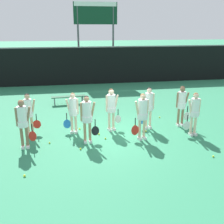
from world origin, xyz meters
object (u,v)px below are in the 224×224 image
(player_3, at_px, (194,111))
(tennis_ball_0, at_px, (135,125))
(tennis_ball_8, at_px, (80,129))
(tennis_ball_10, at_px, (160,117))
(tennis_ball_9, at_px, (99,134))
(tennis_ball_1, at_px, (105,138))
(player_0, at_px, (23,120))
(player_1, at_px, (87,115))
(tennis_ball_5, at_px, (50,143))
(player_4, at_px, (29,111))
(player_6, at_px, (111,106))
(player_7, at_px, (149,105))
(player_2, at_px, (142,113))
(player_8, at_px, (182,103))
(tennis_ball_4, at_px, (25,176))
(scoreboard, at_px, (96,21))
(tennis_ball_7, at_px, (213,156))
(tennis_ball_3, at_px, (146,131))
(player_5, at_px, (73,110))
(bench_courtside, at_px, (68,97))

(player_3, bearing_deg, tennis_ball_0, 142.93)
(tennis_ball_8, bearing_deg, tennis_ball_10, 12.07)
(tennis_ball_0, bearing_deg, tennis_ball_9, -156.74)
(tennis_ball_0, height_order, tennis_ball_1, tennis_ball_0)
(player_3, height_order, tennis_ball_1, player_3)
(tennis_ball_0, bearing_deg, player_0, -162.16)
(player_1, height_order, tennis_ball_5, player_1)
(tennis_ball_0, bearing_deg, player_4, -176.88)
(tennis_ball_1, distance_m, tennis_ball_10, 3.44)
(player_6, height_order, player_7, player_6)
(player_2, relative_size, player_8, 1.03)
(tennis_ball_5, bearing_deg, tennis_ball_4, -105.22)
(player_3, xyz_separation_m, player_8, (-0.04, 1.06, 0.01))
(player_2, xyz_separation_m, tennis_ball_0, (0.10, 1.37, -1.01))
(player_8, distance_m, tennis_ball_0, 2.18)
(player_2, xyz_separation_m, player_6, (-0.96, 1.08, -0.01))
(scoreboard, distance_m, tennis_ball_7, 14.13)
(player_4, bearing_deg, player_8, -9.53)
(tennis_ball_5, height_order, tennis_ball_10, tennis_ball_10)
(player_1, height_order, tennis_ball_7, player_1)
(player_2, height_order, tennis_ball_9, player_2)
(player_0, bearing_deg, tennis_ball_7, -20.83)
(player_0, height_order, player_4, player_0)
(tennis_ball_3, bearing_deg, tennis_ball_1, -165.97)
(tennis_ball_8, bearing_deg, tennis_ball_9, -44.03)
(player_1, bearing_deg, player_8, 13.26)
(player_5, bearing_deg, tennis_ball_4, -107.07)
(bench_courtside, xyz_separation_m, player_7, (3.20, -4.20, 0.65))
(player_3, bearing_deg, tennis_ball_10, 102.15)
(scoreboard, distance_m, player_6, 10.92)
(tennis_ball_4, relative_size, tennis_ball_10, 1.07)
(tennis_ball_0, distance_m, tennis_ball_5, 3.70)
(player_1, distance_m, player_2, 2.01)
(player_8, bearing_deg, scoreboard, 107.29)
(player_4, relative_size, tennis_ball_4, 23.59)
(player_0, distance_m, tennis_ball_0, 4.63)
(tennis_ball_10, bearing_deg, bench_courtside, 143.23)
(player_7, distance_m, player_8, 1.46)
(bench_courtside, bearing_deg, tennis_ball_5, -103.41)
(player_1, bearing_deg, tennis_ball_0, 30.62)
(player_1, distance_m, player_4, 2.40)
(tennis_ball_0, relative_size, tennis_ball_9, 0.99)
(player_4, relative_size, tennis_ball_9, 23.97)
(player_0, relative_size, tennis_ball_1, 26.28)
(bench_courtside, xyz_separation_m, tennis_ball_3, (3.00, -4.60, -0.34))
(tennis_ball_1, bearing_deg, player_4, 161.88)
(tennis_ball_1, distance_m, tennis_ball_5, 2.06)
(scoreboard, relative_size, player_7, 3.30)
(scoreboard, height_order, player_0, scoreboard)
(player_5, bearing_deg, player_4, -172.88)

